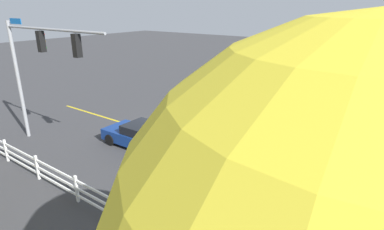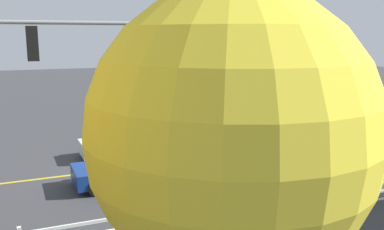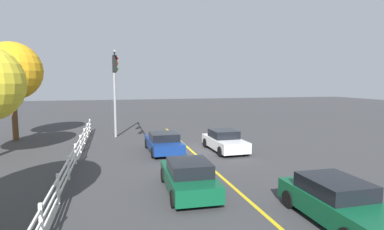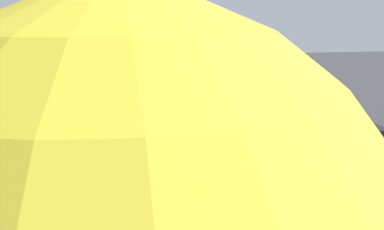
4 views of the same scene
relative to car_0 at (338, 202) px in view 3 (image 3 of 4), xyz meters
The scene contains 9 objects.
ground_plane 11.46m from the car_0, ahead, with size 120.00×120.00×0.00m, color #38383A.
lane_center_stripe 7.57m from the car_0, 15.29° to the left, with size 28.00×0.16×0.01m, color gold.
signal_assembly 17.38m from the car_0, 23.59° to the left, with size 7.92×0.38×6.70m.
car_0 is the anchor object (origin of this frame).
car_1 5.58m from the car_0, 45.93° to the left, with size 4.37×2.02×1.36m.
car_2 10.74m from the car_0, ahead, with size 4.22×1.99×1.37m.
car_3 12.00m from the car_0, 18.60° to the left, with size 4.32×2.08×1.30m.
white_rail_fence 12.24m from the car_0, 47.50° to the left, with size 26.10×0.10×1.15m.
tree_3 23.65m from the car_0, 38.12° to the left, with size 4.41×4.41×7.56m.
Camera 3 is at (-19.43, 4.98, 4.57)m, focal length 28.98 mm.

